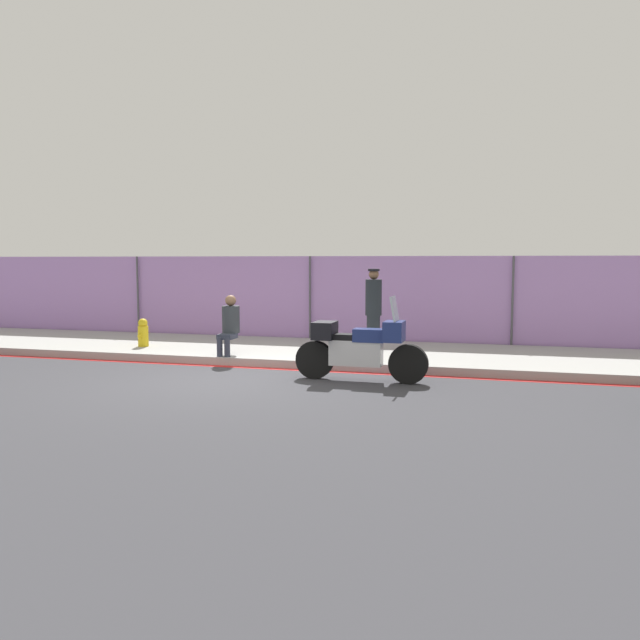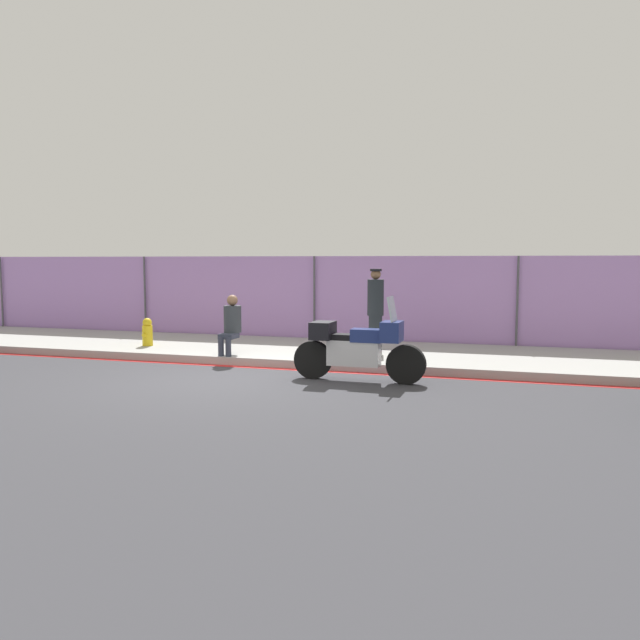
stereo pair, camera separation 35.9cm
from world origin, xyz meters
name	(u,v)px [view 1 (the left image)]	position (x,y,z in m)	size (l,w,h in m)	color
ground_plane	(235,380)	(0.00, 0.00, 0.00)	(120.00, 120.00, 0.00)	#38383D
sidewalk	(289,351)	(0.00, 2.99, 0.08)	(35.03, 3.41, 0.16)	#9E9E99
curb_paint_stripe	(259,368)	(0.00, 1.20, 0.00)	(35.03, 0.18, 0.01)	red
storefront_fence	(311,300)	(0.00, 4.79, 1.08)	(33.28, 0.17, 2.16)	#AD7FC6
motorcycle	(359,347)	(2.10, 0.45, 0.59)	(2.29, 0.52, 1.46)	black
officer_standing	(373,309)	(1.88, 2.97, 1.04)	(0.34, 0.34, 1.72)	#1E2328
person_seated_on_curb	(230,322)	(-0.82, 1.71, 0.82)	(0.36, 0.62, 1.20)	#2D3342
fire_hydrant	(143,333)	(-3.15, 2.30, 0.46)	(0.23, 0.28, 0.62)	gold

